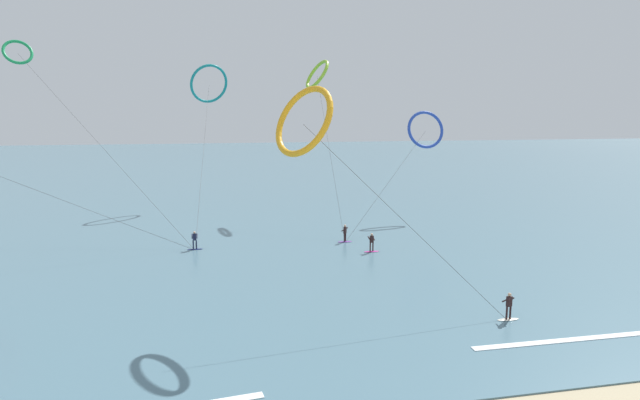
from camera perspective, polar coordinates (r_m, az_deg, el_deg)
sea_water at (r=120.25m, az=-8.18°, el=3.43°), size 400.00×200.00×0.08m
surfer_magenta at (r=47.55m, az=5.59°, el=-4.72°), size 1.40×0.63×1.70m
surfer_violet at (r=50.91m, az=2.71°, el=-3.74°), size 1.40×0.73×1.70m
surfer_ivory at (r=34.24m, az=19.70°, el=-10.93°), size 1.40×0.63×1.70m
surfer_navy at (r=49.45m, az=-13.37°, el=-4.39°), size 1.40×0.57×1.70m
kite_emerald at (r=69.89m, az=-29.81°, el=13.65°), size 20.94×19.89×20.55m
kite_lime at (r=66.94m, az=-0.31°, el=13.38°), size 3.53×19.86×18.93m
kite_cobalt at (r=64.64m, az=11.32°, el=7.45°), size 15.09×12.43×12.65m
kite_amber at (r=32.64m, az=-1.79°, el=8.50°), size 13.85×7.56×14.12m
kite_teal at (r=73.86m, az=-11.90°, el=12.18°), size 5.65×27.71×18.79m
wave_crest_far at (r=33.29m, az=26.28°, el=-13.37°), size 12.81×0.57×0.12m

